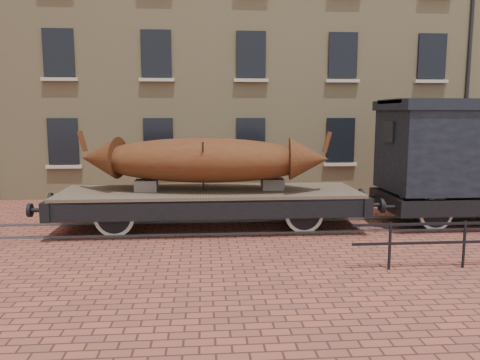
{
  "coord_description": "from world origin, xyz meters",
  "views": [
    {
      "loc": [
        -0.81,
        -12.88,
        3.2
      ],
      "look_at": [
        0.24,
        0.5,
        1.3
      ],
      "focal_mm": 35.0,
      "sensor_mm": 36.0,
      "label": 1
    }
  ],
  "objects": [
    {
      "name": "warehouse_cream",
      "position": [
        3.0,
        9.99,
        7.0
      ],
      "size": [
        40.0,
        10.19,
        14.0
      ],
      "color": "tan",
      "rests_on": "ground"
    },
    {
      "name": "rail_track",
      "position": [
        0.0,
        0.0,
        0.03
      ],
      "size": [
        30.0,
        1.52,
        0.06
      ],
      "color": "#59595E",
      "rests_on": "ground"
    },
    {
      "name": "ground",
      "position": [
        0.0,
        0.0,
        0.0
      ],
      "size": [
        90.0,
        90.0,
        0.0
      ],
      "primitive_type": "plane",
      "color": "brown"
    },
    {
      "name": "iron_boat",
      "position": [
        -0.83,
        0.0,
        1.94
      ],
      "size": [
        6.96,
        2.74,
        1.66
      ],
      "color": "#481D0A",
      "rests_on": "flatcar_wagon"
    },
    {
      "name": "flatcar_wagon",
      "position": [
        -0.64,
        -0.0,
        0.87
      ],
      "size": [
        9.28,
        2.52,
        1.4
      ],
      "color": "brown",
      "rests_on": "ground"
    }
  ]
}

